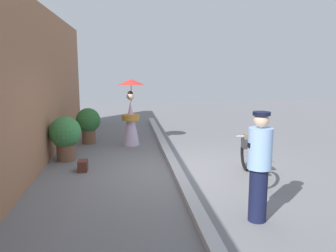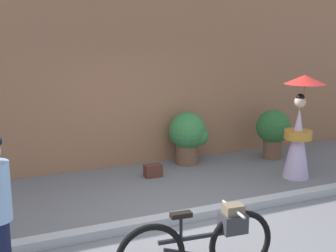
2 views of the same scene
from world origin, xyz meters
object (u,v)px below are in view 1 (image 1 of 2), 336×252
object	(u,v)px
potted_plant_small	(66,135)
backpack_on_pavement	(83,165)
bicycle_near_officer	(252,156)
person_officer	(259,164)
person_with_parasol	(131,114)
potted_plant_by_door	(89,123)

from	to	relation	value
potted_plant_small	backpack_on_pavement	size ratio (longest dim) A/B	3.33
bicycle_near_officer	potted_plant_small	size ratio (longest dim) A/B	1.65
person_officer	person_with_parasol	distance (m)	5.44
bicycle_near_officer	person_officer	distance (m)	2.11
potted_plant_by_door	backpack_on_pavement	world-z (taller)	potted_plant_by_door
person_officer	person_with_parasol	world-z (taller)	person_with_parasol
bicycle_near_officer	potted_plant_small	bearing A→B (deg)	65.69
bicycle_near_officer	backpack_on_pavement	xyz separation A→B (m)	(0.81, 3.43, -0.31)
person_officer	potted_plant_small	distance (m)	4.97
potted_plant_by_door	person_with_parasol	bearing A→B (deg)	-108.09
bicycle_near_officer	backpack_on_pavement	size ratio (longest dim) A/B	5.51
person_officer	potted_plant_small	xyz separation A→B (m)	(3.74, 3.28, -0.24)
bicycle_near_officer	potted_plant_small	xyz separation A→B (m)	(1.77, 3.92, 0.18)
backpack_on_pavement	person_with_parasol	bearing A→B (deg)	-24.08
person_officer	backpack_on_pavement	distance (m)	4.00
potted_plant_by_door	person_officer	bearing A→B (deg)	-152.20
potted_plant_small	backpack_on_pavement	distance (m)	1.18
person_with_parasol	backpack_on_pavement	world-z (taller)	person_with_parasol
person_officer	backpack_on_pavement	world-z (taller)	person_officer
person_officer	potted_plant_small	world-z (taller)	person_officer
person_officer	potted_plant_small	size ratio (longest dim) A/B	1.51
person_with_parasol	backpack_on_pavement	size ratio (longest dim) A/B	5.90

